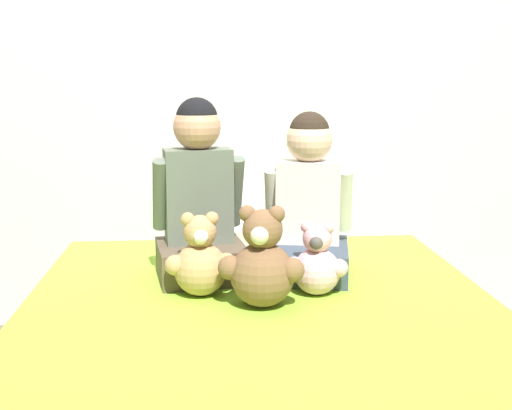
{
  "coord_description": "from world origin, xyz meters",
  "views": [
    {
      "loc": [
        -0.17,
        -1.92,
        1.16
      ],
      "look_at": [
        0.0,
        0.31,
        0.71
      ],
      "focal_mm": 45.0,
      "sensor_mm": 36.0,
      "label": 1
    }
  ],
  "objects_px": {
    "teddy_bear_held_by_left_child": "(201,261)",
    "pillow_at_headboard": "(248,236)",
    "child_on_left": "(199,201)",
    "teddy_bear_between_children": "(262,264)",
    "bed": "(263,374)",
    "child_on_right": "(308,207)",
    "teddy_bear_held_by_right_child": "(317,264)"
  },
  "relations": [
    {
      "from": "child_on_right",
      "to": "child_on_left",
      "type": "bearing_deg",
      "value": -168.52
    },
    {
      "from": "pillow_at_headboard",
      "to": "child_on_left",
      "type": "bearing_deg",
      "value": -118.74
    },
    {
      "from": "child_on_right",
      "to": "pillow_at_headboard",
      "type": "height_order",
      "value": "child_on_right"
    },
    {
      "from": "teddy_bear_between_children",
      "to": "pillow_at_headboard",
      "type": "bearing_deg",
      "value": 101.17
    },
    {
      "from": "child_on_right",
      "to": "teddy_bear_between_children",
      "type": "distance_m",
      "value": 0.42
    },
    {
      "from": "bed",
      "to": "teddy_bear_held_by_right_child",
      "type": "xyz_separation_m",
      "value": [
        0.19,
        0.14,
        0.32
      ]
    },
    {
      "from": "child_on_left",
      "to": "pillow_at_headboard",
      "type": "height_order",
      "value": "child_on_left"
    },
    {
      "from": "teddy_bear_held_by_left_child",
      "to": "teddy_bear_held_by_right_child",
      "type": "xyz_separation_m",
      "value": [
        0.39,
        -0.02,
        -0.01
      ]
    },
    {
      "from": "teddy_bear_between_children",
      "to": "pillow_at_headboard",
      "type": "xyz_separation_m",
      "value": [
        0.0,
        0.71,
        -0.08
      ]
    },
    {
      "from": "bed",
      "to": "teddy_bear_held_by_left_child",
      "type": "relative_size",
      "value": 6.53
    },
    {
      "from": "child_on_left",
      "to": "teddy_bear_held_by_right_child",
      "type": "bearing_deg",
      "value": -40.14
    },
    {
      "from": "bed",
      "to": "teddy_bear_held_by_left_child",
      "type": "bearing_deg",
      "value": 140.73
    },
    {
      "from": "teddy_bear_held_by_left_child",
      "to": "teddy_bear_held_by_right_child",
      "type": "bearing_deg",
      "value": -7.03
    },
    {
      "from": "teddy_bear_held_by_right_child",
      "to": "child_on_right",
      "type": "bearing_deg",
      "value": 102.95
    },
    {
      "from": "child_on_left",
      "to": "child_on_right",
      "type": "height_order",
      "value": "child_on_left"
    },
    {
      "from": "child_on_left",
      "to": "teddy_bear_between_children",
      "type": "xyz_separation_m",
      "value": [
        0.2,
        -0.34,
        -0.15
      ]
    },
    {
      "from": "teddy_bear_between_children",
      "to": "bed",
      "type": "bearing_deg",
      "value": -74.37
    },
    {
      "from": "bed",
      "to": "pillow_at_headboard",
      "type": "height_order",
      "value": "pillow_at_headboard"
    },
    {
      "from": "teddy_bear_held_by_right_child",
      "to": "teddy_bear_between_children",
      "type": "xyz_separation_m",
      "value": [
        -0.2,
        -0.1,
        0.03
      ]
    },
    {
      "from": "bed",
      "to": "child_on_left",
      "type": "relative_size",
      "value": 2.85
    },
    {
      "from": "child_on_right",
      "to": "pillow_at_headboard",
      "type": "relative_size",
      "value": 1.24
    },
    {
      "from": "teddy_bear_held_by_right_child",
      "to": "pillow_at_headboard",
      "type": "distance_m",
      "value": 0.65
    },
    {
      "from": "teddy_bear_held_by_right_child",
      "to": "bed",
      "type": "bearing_deg",
      "value": -129.47
    },
    {
      "from": "bed",
      "to": "teddy_bear_between_children",
      "type": "distance_m",
      "value": 0.36
    },
    {
      "from": "teddy_bear_held_by_left_child",
      "to": "child_on_left",
      "type": "bearing_deg",
      "value": 87.31
    },
    {
      "from": "teddy_bear_held_by_left_child",
      "to": "pillow_at_headboard",
      "type": "height_order",
      "value": "teddy_bear_held_by_left_child"
    },
    {
      "from": "teddy_bear_held_by_left_child",
      "to": "pillow_at_headboard",
      "type": "distance_m",
      "value": 0.63
    },
    {
      "from": "teddy_bear_held_by_left_child",
      "to": "teddy_bear_held_by_right_child",
      "type": "relative_size",
      "value": 1.13
    },
    {
      "from": "teddy_bear_held_by_left_child",
      "to": "child_on_right",
      "type": "bearing_deg",
      "value": 25.48
    },
    {
      "from": "teddy_bear_held_by_left_child",
      "to": "bed",
      "type": "bearing_deg",
      "value": -43.13
    },
    {
      "from": "child_on_right",
      "to": "pillow_at_headboard",
      "type": "distance_m",
      "value": 0.46
    },
    {
      "from": "bed",
      "to": "teddy_bear_held_by_left_child",
      "type": "xyz_separation_m",
      "value": [
        -0.2,
        0.16,
        0.34
      ]
    }
  ]
}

